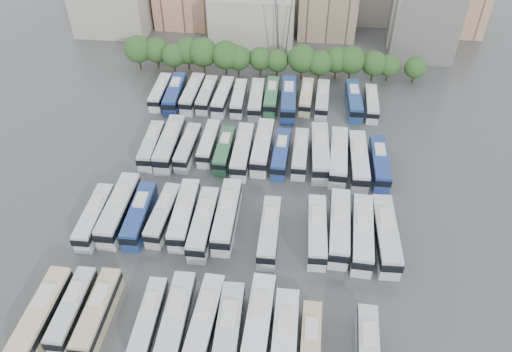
# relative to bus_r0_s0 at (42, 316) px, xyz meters

# --- Properties ---
(ground) EXTENTS (220.00, 220.00, 0.00)m
(ground) POSITION_rel_bus_r0_s0_xyz_m (21.54, 24.80, -2.00)
(ground) COLOR #424447
(ground) RESTS_ON ground
(tree_line) EXTENTS (66.13, 7.55, 8.12)m
(tree_line) POSITION_rel_bus_r0_s0_xyz_m (19.33, 66.89, 2.40)
(tree_line) COLOR black
(tree_line) RESTS_ON ground
(bus_r0_s0) EXTENTS (2.92, 13.02, 4.08)m
(bus_r0_s0) POSITION_rel_bus_r0_s0_xyz_m (0.00, 0.00, 0.00)
(bus_r0_s0) COLOR beige
(bus_r0_s0) RESTS_ON ground
(bus_r0_s1) EXTENTS (2.62, 11.41, 3.57)m
(bus_r0_s1) POSITION_rel_bus_r0_s0_xyz_m (3.25, 1.54, -0.25)
(bus_r0_s1) COLOR silver
(bus_r0_s1) RESTS_ON ground
(bus_r0_s2) EXTENTS (2.67, 11.90, 3.73)m
(bus_r0_s2) POSITION_rel_bus_r0_s0_xyz_m (6.61, 1.37, -0.17)
(bus_r0_s2) COLOR #CDBC8D
(bus_r0_s2) RESTS_ON ground
(bus_r0_s4) EXTENTS (2.72, 11.11, 3.47)m
(bus_r0_s4) POSITION_rel_bus_r0_s0_xyz_m (13.15, 1.26, -0.30)
(bus_r0_s4) COLOR silver
(bus_r0_s4) RESTS_ON ground
(bus_r0_s5) EXTENTS (3.20, 12.98, 4.05)m
(bus_r0_s5) POSITION_rel_bus_r0_s0_xyz_m (16.53, 1.24, -0.01)
(bus_r0_s5) COLOR silver
(bus_r0_s5) RESTS_ON ground
(bus_r0_s6) EXTENTS (3.17, 12.58, 3.92)m
(bus_r0_s6) POSITION_rel_bus_r0_s0_xyz_m (20.01, 1.60, -0.08)
(bus_r0_s6) COLOR silver
(bus_r0_s6) RESTS_ON ground
(bus_r0_s7) EXTENTS (3.31, 13.10, 4.08)m
(bus_r0_s7) POSITION_rel_bus_r0_s0_xyz_m (23.12, 0.28, 0.00)
(bus_r0_s7) COLOR silver
(bus_r0_s7) RESTS_ON ground
(bus_r0_s8) EXTENTS (3.17, 13.60, 4.25)m
(bus_r0_s8) POSITION_rel_bus_r0_s0_xyz_m (26.56, 1.65, 0.09)
(bus_r0_s8) COLOR white
(bus_r0_s8) RESTS_ON ground
(bus_r0_s9) EXTENTS (3.10, 13.55, 4.24)m
(bus_r0_s9) POSITION_rel_bus_r0_s0_xyz_m (29.86, -0.31, 0.08)
(bus_r0_s9) COLOR silver
(bus_r0_s9) RESTS_ON ground
(bus_r0_s10) EXTENTS (2.49, 11.00, 3.45)m
(bus_r0_s10) POSITION_rel_bus_r0_s0_xyz_m (32.89, 0.00, -0.31)
(bus_r0_s10) COLOR #CAB78B
(bus_r0_s10) RESTS_ON ground
(bus_r0_s12) EXTENTS (2.71, 11.38, 3.56)m
(bus_r0_s12) POSITION_rel_bus_r0_s0_xyz_m (39.56, 0.07, -0.26)
(bus_r0_s12) COLOR silver
(bus_r0_s12) RESTS_ON ground
(bus_r1_s0) EXTENTS (2.88, 11.93, 3.73)m
(bus_r1_s0) POSITION_rel_bus_r0_s0_xyz_m (0.04, 17.57, -0.17)
(bus_r1_s0) COLOR silver
(bus_r1_s0) RESTS_ON ground
(bus_r1_s1) EXTENTS (3.06, 13.56, 4.25)m
(bus_r1_s1) POSITION_rel_bus_r0_s0_xyz_m (3.27, 19.26, 0.08)
(bus_r1_s1) COLOR silver
(bus_r1_s1) RESTS_ON ground
(bus_r1_s2) EXTENTS (3.06, 12.18, 3.79)m
(bus_r1_s2) POSITION_rel_bus_r0_s0_xyz_m (6.61, 18.70, -0.14)
(bus_r1_s2) COLOR navy
(bus_r1_s2) RESTS_ON ground
(bus_r1_s3) EXTENTS (3.04, 11.53, 3.59)m
(bus_r1_s3) POSITION_rel_bus_r0_s0_xyz_m (10.09, 19.30, -0.24)
(bus_r1_s3) COLOR silver
(bus_r1_s3) RESTS_ON ground
(bus_r1_s4) EXTENTS (3.28, 12.86, 4.00)m
(bus_r1_s4) POSITION_rel_bus_r0_s0_xyz_m (13.28, 19.58, -0.04)
(bus_r1_s4) COLOR silver
(bus_r1_s4) RESTS_ON ground
(bus_r1_s5) EXTENTS (2.98, 12.85, 4.02)m
(bus_r1_s5) POSITION_rel_bus_r0_s0_xyz_m (16.55, 17.99, -0.03)
(bus_r1_s5) COLOR silver
(bus_r1_s5) RESTS_ON ground
(bus_r1_s6) EXTENTS (3.12, 13.39, 4.19)m
(bus_r1_s6) POSITION_rel_bus_r0_s0_xyz_m (19.72, 19.90, 0.05)
(bus_r1_s6) COLOR silver
(bus_r1_s6) RESTS_ON ground
(bus_r1_s8) EXTENTS (2.81, 12.17, 3.81)m
(bus_r1_s8) POSITION_rel_bus_r0_s0_xyz_m (26.32, 17.65, -0.13)
(bus_r1_s8) COLOR silver
(bus_r1_s8) RESTS_ON ground
(bus_r1_s10) EXTENTS (3.16, 12.49, 3.89)m
(bus_r1_s10) POSITION_rel_bus_r0_s0_xyz_m (33.15, 18.52, -0.09)
(bus_r1_s10) COLOR silver
(bus_r1_s10) RESTS_ON ground
(bus_r1_s11) EXTENTS (3.21, 13.39, 4.18)m
(bus_r1_s11) POSITION_rel_bus_r0_s0_xyz_m (36.37, 19.56, 0.05)
(bus_r1_s11) COLOR silver
(bus_r1_s11) RESTS_ON ground
(bus_r1_s12) EXTENTS (3.43, 13.50, 4.20)m
(bus_r1_s12) POSITION_rel_bus_r0_s0_xyz_m (39.62, 18.67, 0.06)
(bus_r1_s12) COLOR silver
(bus_r1_s12) RESTS_ON ground
(bus_r1_s13) EXTENTS (3.53, 13.71, 4.27)m
(bus_r1_s13) POSITION_rel_bus_r0_s0_xyz_m (42.94, 18.80, 0.09)
(bus_r1_s13) COLOR silver
(bus_r1_s13) RESTS_ON ground
(bus_r2_s1) EXTENTS (3.07, 11.68, 3.63)m
(bus_r2_s1) POSITION_rel_bus_r0_s0_xyz_m (3.48, 36.07, -0.22)
(bus_r2_s1) COLOR silver
(bus_r2_s1) RESTS_ON ground
(bus_r2_s2) EXTENTS (3.18, 13.59, 4.25)m
(bus_r2_s2) POSITION_rel_bus_r0_s0_xyz_m (6.69, 36.59, 0.08)
(bus_r2_s2) COLOR silver
(bus_r2_s2) RESTS_ON ground
(bus_r2_s3) EXTENTS (2.75, 11.37, 3.55)m
(bus_r2_s3) POSITION_rel_bus_r0_s0_xyz_m (9.96, 36.35, -0.26)
(bus_r2_s3) COLOR silver
(bus_r2_s3) RESTS_ON ground
(bus_r2_s4) EXTENTS (2.44, 11.14, 3.49)m
(bus_r2_s4) POSITION_rel_bus_r0_s0_xyz_m (13.39, 38.10, -0.29)
(bus_r2_s4) COLOR silver
(bus_r2_s4) RESTS_ON ground
(bus_r2_s5) EXTENTS (2.45, 11.13, 3.49)m
(bus_r2_s5) POSITION_rel_bus_r0_s0_xyz_m (16.49, 36.38, -0.29)
(bus_r2_s5) COLOR #2B643E
(bus_r2_s5) RESTS_ON ground
(bus_r2_s6) EXTENTS (2.98, 13.00, 4.07)m
(bus_r2_s6) POSITION_rel_bus_r0_s0_xyz_m (19.76, 36.07, -0.00)
(bus_r2_s6) COLOR silver
(bus_r2_s6) RESTS_ON ground
(bus_r2_s7) EXTENTS (3.01, 13.19, 4.13)m
(bus_r2_s7) POSITION_rel_bus_r0_s0_xyz_m (23.09, 37.72, 0.03)
(bus_r2_s7) COLOR silver
(bus_r2_s7) RESTS_ON ground
(bus_r2_s8) EXTENTS (2.72, 11.56, 3.61)m
(bus_r2_s8) POSITION_rel_bus_r0_s0_xyz_m (26.44, 36.45, -0.23)
(bus_r2_s8) COLOR navy
(bus_r2_s8) RESTS_ON ground
(bus_r2_s9) EXTENTS (2.60, 11.49, 3.60)m
(bus_r2_s9) POSITION_rel_bus_r0_s0_xyz_m (29.77, 36.97, -0.24)
(bus_r2_s9) COLOR silver
(bus_r2_s9) RESTS_ON ground
(bus_r2_s10) EXTENTS (3.66, 13.81, 4.29)m
(bus_r2_s10) POSITION_rel_bus_r0_s0_xyz_m (33.13, 37.21, 0.10)
(bus_r2_s10) COLOR silver
(bus_r2_s10) RESTS_ON ground
(bus_r2_s11) EXTENTS (3.28, 13.48, 4.21)m
(bus_r2_s11) POSITION_rel_bus_r0_s0_xyz_m (36.30, 36.40, 0.06)
(bus_r2_s11) COLOR silver
(bus_r2_s11) RESTS_ON ground
(bus_r2_s12) EXTENTS (3.23, 13.37, 4.17)m
(bus_r2_s12) POSITION_rel_bus_r0_s0_xyz_m (39.68, 35.74, 0.05)
(bus_r2_s12) COLOR silver
(bus_r2_s12) RESTS_ON ground
(bus_r2_s13) EXTENTS (2.95, 12.32, 3.85)m
(bus_r2_s13) POSITION_rel_bus_r0_s0_xyz_m (43.21, 35.71, -0.11)
(bus_r2_s13) COLOR navy
(bus_r2_s13) RESTS_ON ground
(bus_r3_s0) EXTENTS (2.65, 11.21, 3.50)m
(bus_r3_s0) POSITION_rel_bus_r0_s0_xyz_m (0.11, 54.30, -0.28)
(bus_r3_s0) COLOR silver
(bus_r3_s0) RESTS_ON ground
(bus_r3_s1) EXTENTS (3.35, 12.60, 3.91)m
(bus_r3_s1) POSITION_rel_bus_r0_s0_xyz_m (3.31, 53.74, -0.08)
(bus_r3_s1) COLOR navy
(bus_r3_s1) RESTS_ON ground
(bus_r3_s2) EXTENTS (2.89, 12.10, 3.78)m
(bus_r3_s2) POSITION_rel_bus_r0_s0_xyz_m (6.82, 54.27, -0.15)
(bus_r3_s2) COLOR silver
(bus_r3_s2) RESTS_ON ground
(bus_r3_s3) EXTENTS (2.65, 11.36, 3.55)m
(bus_r3_s3) POSITION_rel_bus_r0_s0_xyz_m (9.83, 54.33, -0.26)
(bus_r3_s3) COLOR silver
(bus_r3_s3) RESTS_ON ground
(bus_r3_s4) EXTENTS (2.97, 11.70, 3.65)m
(bus_r3_s4) POSITION_rel_bus_r0_s0_xyz_m (13.19, 53.99, -0.21)
(bus_r3_s4) COLOR silver
(bus_r3_s4) RESTS_ON ground
(bus_r3_s5) EXTENTS (2.81, 11.19, 3.49)m
(bus_r3_s5) POSITION_rel_bus_r0_s0_xyz_m (16.47, 53.84, -0.29)
(bus_r3_s5) COLOR silver
(bus_r3_s5) RESTS_ON ground
(bus_r3_s6) EXTENTS (3.12, 12.03, 3.74)m
(bus_r3_s6) POSITION_rel_bus_r0_s0_xyz_m (20.06, 53.74, -0.16)
(bus_r3_s6) COLOR silver
(bus_r3_s6) RESTS_ON ground
(bus_r3_s7) EXTENTS (2.72, 11.62, 3.63)m
(bus_r3_s7) POSITION_rel_bus_r0_s0_xyz_m (22.98, 55.29, -0.22)
(bus_r3_s7) COLOR #307045
(bus_r3_s7) RESTS_ON ground
(bus_r3_s8) EXTENTS (3.57, 13.49, 4.19)m
(bus_r3_s8) POSITION_rel_bus_r0_s0_xyz_m (26.47, 54.11, 0.06)
(bus_r3_s8) COLOR navy
(bus_r3_s8) RESTS_ON ground
(bus_r3_s9) EXTENTS (2.71, 11.07, 3.45)m
(bus_r3_s9) POSITION_rel_bus_r0_s0_xyz_m (29.98, 56.06, -0.31)
(bus_r3_s9) COLOR beige
(bus_r3_s9) RESTS_ON ground
(bus_r3_s10) EXTENTS (2.81, 11.56, 3.61)m
(bus_r3_s10) POSITION_rel_bus_r0_s0_xyz_m (33.23, 55.26, -0.23)
(bus_r3_s10) COLOR silver
(bus_r3_s10) RESTS_ON ground
(bus_r3_s12) EXTENTS (3.28, 12.29, 3.82)m
(bus_r3_s12) POSITION_rel_bus_r0_s0_xyz_m (39.51, 55.50, -0.13)
(bus_r3_s12) COLOR navy
(bus_r3_s12) RESTS_ON ground
(bus_r3_s13) EXTENTS (2.49, 10.93, 3.42)m
(bus_r3_s13) POSITION_rel_bus_r0_s0_xyz_m (42.99, 55.11, -0.32)
(bus_r3_s13) COLOR silver
(bus_r3_s13) RESTS_ON ground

